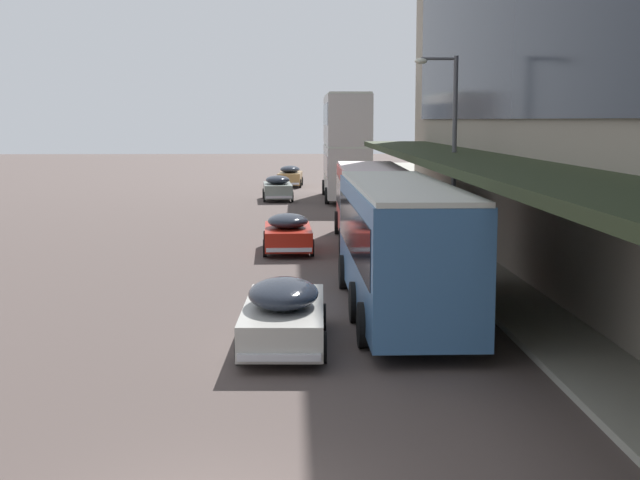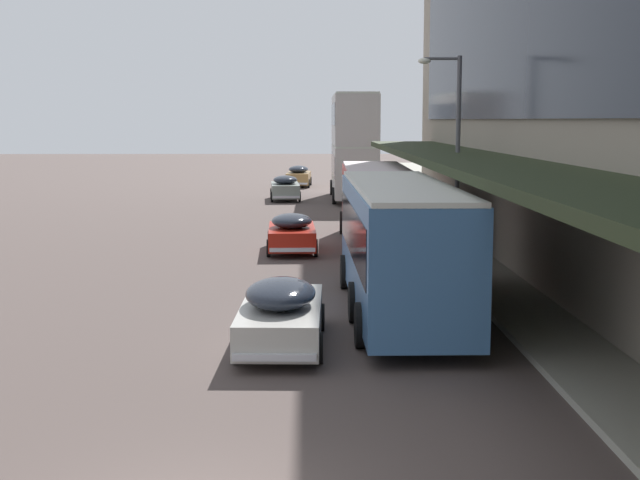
% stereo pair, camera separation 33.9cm
% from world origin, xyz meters
% --- Properties ---
extents(transit_bus_kerbside_front, '(2.88, 10.07, 6.53)m').
position_xyz_m(transit_bus_kerbside_front, '(4.39, 44.88, 3.52)').
color(transit_bus_kerbside_front, beige).
rests_on(transit_bus_kerbside_front, ground).
extents(transit_bus_kerbside_rear, '(2.87, 9.47, 3.11)m').
position_xyz_m(transit_bus_kerbside_rear, '(4.17, 24.68, 1.79)').
color(transit_bus_kerbside_rear, '#A82A27').
rests_on(transit_bus_kerbside_rear, ground).
extents(transit_bus_kerbside_far, '(2.72, 10.66, 3.37)m').
position_xyz_m(transit_bus_kerbside_far, '(3.77, 11.65, 1.93)').
color(transit_bus_kerbside_far, '#3D699C').
rests_on(transit_bus_kerbside_far, ground).
extents(sedan_second_near, '(1.97, 4.57, 1.57)m').
position_xyz_m(sedan_second_near, '(0.87, 55.84, 0.78)').
color(sedan_second_near, olive).
rests_on(sedan_second_near, ground).
extents(sedan_oncoming_front, '(1.98, 4.92, 1.52)m').
position_xyz_m(sedan_oncoming_front, '(0.83, 8.50, 0.75)').
color(sedan_oncoming_front, beige).
rests_on(sedan_oncoming_front, ground).
extents(sedan_second_mid, '(1.93, 4.28, 1.47)m').
position_xyz_m(sedan_second_mid, '(0.86, 22.64, 0.73)').
color(sedan_second_mid, '#AE1E11').
rests_on(sedan_second_mid, ground).
extents(sedan_lead_mid, '(1.98, 4.46, 1.55)m').
position_xyz_m(sedan_lead_mid, '(0.12, 44.44, 0.77)').
color(sedan_lead_mid, gray).
rests_on(sedan_lead_mid, ground).
extents(street_lamp, '(1.50, 0.28, 6.96)m').
position_xyz_m(street_lamp, '(6.45, 19.96, 4.20)').
color(street_lamp, '#4C4C51').
rests_on(street_lamp, sidewalk_kerb).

